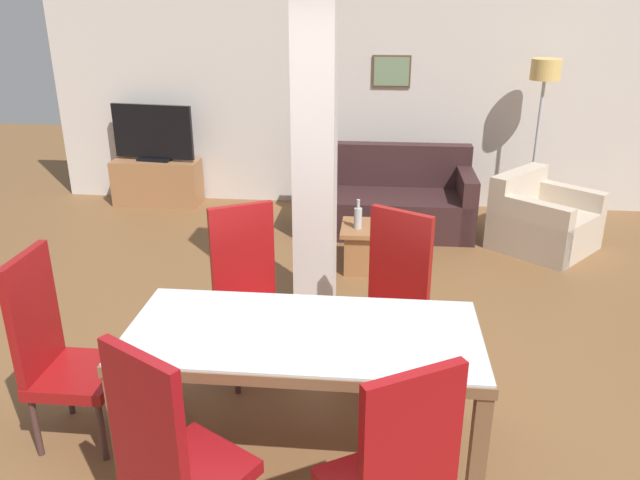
{
  "coord_description": "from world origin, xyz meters",
  "views": [
    {
      "loc": [
        0.37,
        -2.86,
        2.42
      ],
      "look_at": [
        0.0,
        0.92,
        0.92
      ],
      "focal_mm": 35.0,
      "sensor_mm": 36.0,
      "label": 1
    }
  ],
  "objects_px": {
    "coffee_table": "(376,247)",
    "bottle": "(358,217)",
    "dining_table": "(303,355)",
    "dining_chair_far_left": "(249,289)",
    "dining_chair_near_left": "(171,456)",
    "tv_screen": "(153,134)",
    "tv_stand": "(158,182)",
    "dining_chair_head_left": "(58,348)",
    "sofa": "(386,202)",
    "floor_lamp": "(544,86)",
    "dining_chair_near_right": "(394,476)",
    "armchair": "(542,222)",
    "dining_chair_far_right": "(390,297)"
  },
  "relations": [
    {
      "from": "coffee_table",
      "to": "bottle",
      "type": "xyz_separation_m",
      "value": [
        -0.17,
        -0.06,
        0.31
      ]
    },
    {
      "from": "dining_table",
      "to": "dining_chair_far_left",
      "type": "height_order",
      "value": "dining_chair_far_left"
    },
    {
      "from": "dining_chair_near_left",
      "to": "tv_screen",
      "type": "bearing_deg",
      "value": 141.26
    },
    {
      "from": "tv_stand",
      "to": "dining_chair_head_left",
      "type": "bearing_deg",
      "value": -77.5
    },
    {
      "from": "tv_stand",
      "to": "tv_screen",
      "type": "height_order",
      "value": "tv_screen"
    },
    {
      "from": "dining_chair_head_left",
      "to": "coffee_table",
      "type": "xyz_separation_m",
      "value": [
        1.75,
        2.58,
        -0.37
      ]
    },
    {
      "from": "dining_chair_far_left",
      "to": "tv_stand",
      "type": "relative_size",
      "value": 1.09
    },
    {
      "from": "sofa",
      "to": "floor_lamp",
      "type": "bearing_deg",
      "value": -163.3
    },
    {
      "from": "dining_table",
      "to": "dining_chair_near_right",
      "type": "height_order",
      "value": "dining_chair_near_right"
    },
    {
      "from": "dining_chair_near_right",
      "to": "coffee_table",
      "type": "xyz_separation_m",
      "value": [
        -0.11,
        3.4,
        -0.37
      ]
    },
    {
      "from": "dining_chair_near_right",
      "to": "dining_chair_far_left",
      "type": "height_order",
      "value": "same"
    },
    {
      "from": "dining_chair_near_left",
      "to": "dining_chair_head_left",
      "type": "bearing_deg",
      "value": 170.33
    },
    {
      "from": "dining_chair_near_left",
      "to": "armchair",
      "type": "height_order",
      "value": "dining_chair_near_left"
    },
    {
      "from": "bottle",
      "to": "tv_screen",
      "type": "bearing_deg",
      "value": 144.86
    },
    {
      "from": "dining_chair_near_right",
      "to": "dining_chair_far_left",
      "type": "bearing_deg",
      "value": 89.6
    },
    {
      "from": "sofa",
      "to": "coffee_table",
      "type": "relative_size",
      "value": 2.83
    },
    {
      "from": "dining_chair_far_left",
      "to": "floor_lamp",
      "type": "relative_size",
      "value": 0.64
    },
    {
      "from": "dining_chair_near_left",
      "to": "dining_chair_head_left",
      "type": "height_order",
      "value": "same"
    },
    {
      "from": "dining_chair_head_left",
      "to": "floor_lamp",
      "type": "distance_m",
      "value": 5.51
    },
    {
      "from": "sofa",
      "to": "armchair",
      "type": "xyz_separation_m",
      "value": [
        1.57,
        -0.41,
        -0.03
      ]
    },
    {
      "from": "dining_chair_far_left",
      "to": "sofa",
      "type": "distance_m",
      "value": 3.0
    },
    {
      "from": "floor_lamp",
      "to": "armchair",
      "type": "bearing_deg",
      "value": -94.3
    },
    {
      "from": "bottle",
      "to": "tv_screen",
      "type": "height_order",
      "value": "tv_screen"
    },
    {
      "from": "sofa",
      "to": "floor_lamp",
      "type": "height_order",
      "value": "floor_lamp"
    },
    {
      "from": "dining_chair_far_right",
      "to": "bottle",
      "type": "relative_size",
      "value": 4.17
    },
    {
      "from": "dining_chair_near_left",
      "to": "dining_chair_far_left",
      "type": "xyz_separation_m",
      "value": [
        0.0,
        1.63,
        0.0
      ]
    },
    {
      "from": "dining_chair_near_right",
      "to": "tv_screen",
      "type": "relative_size",
      "value": 1.14
    },
    {
      "from": "dining_chair_near_left",
      "to": "dining_chair_far_right",
      "type": "distance_m",
      "value": 1.87
    },
    {
      "from": "dining_chair_far_left",
      "to": "floor_lamp",
      "type": "height_order",
      "value": "floor_lamp"
    },
    {
      "from": "dining_chair_far_right",
      "to": "floor_lamp",
      "type": "distance_m",
      "value": 3.84
    },
    {
      "from": "dining_chair_far_right",
      "to": "sofa",
      "type": "bearing_deg",
      "value": -59.86
    },
    {
      "from": "dining_table",
      "to": "coffee_table",
      "type": "relative_size",
      "value": 2.91
    },
    {
      "from": "dining_chair_far_right",
      "to": "tv_stand",
      "type": "bearing_deg",
      "value": -21.18
    },
    {
      "from": "floor_lamp",
      "to": "dining_chair_head_left",
      "type": "bearing_deg",
      "value": -129.87
    },
    {
      "from": "tv_stand",
      "to": "floor_lamp",
      "type": "distance_m",
      "value": 4.61
    },
    {
      "from": "dining_chair_far_right",
      "to": "floor_lamp",
      "type": "relative_size",
      "value": 0.64
    },
    {
      "from": "dining_chair_far_right",
      "to": "armchair",
      "type": "bearing_deg",
      "value": -92.56
    },
    {
      "from": "dining_chair_far_left",
      "to": "coffee_table",
      "type": "height_order",
      "value": "dining_chair_far_left"
    },
    {
      "from": "dining_chair_far_left",
      "to": "bottle",
      "type": "distance_m",
      "value": 1.81
    },
    {
      "from": "sofa",
      "to": "coffee_table",
      "type": "xyz_separation_m",
      "value": [
        -0.1,
        -1.1,
        -0.09
      ]
    },
    {
      "from": "dining_table",
      "to": "dining_chair_near_right",
      "type": "bearing_deg",
      "value": -59.89
    },
    {
      "from": "dining_chair_near_right",
      "to": "bottle",
      "type": "relative_size",
      "value": 4.17
    },
    {
      "from": "sofa",
      "to": "tv_screen",
      "type": "height_order",
      "value": "tv_screen"
    },
    {
      "from": "dining_chair_near_right",
      "to": "tv_stand",
      "type": "distance_m",
      "value": 5.85
    },
    {
      "from": "dining_chair_far_right",
      "to": "floor_lamp",
      "type": "xyz_separation_m",
      "value": [
        1.63,
        3.35,
        0.92
      ]
    },
    {
      "from": "tv_screen",
      "to": "dining_chair_far_left",
      "type": "bearing_deg",
      "value": 125.74
    },
    {
      "from": "dining_table",
      "to": "coffee_table",
      "type": "bearing_deg",
      "value": 81.99
    },
    {
      "from": "dining_chair_near_left",
      "to": "bottle",
      "type": "relative_size",
      "value": 4.17
    },
    {
      "from": "dining_chair_near_left",
      "to": "dining_chair_near_right",
      "type": "distance_m",
      "value": 0.95
    },
    {
      "from": "sofa",
      "to": "tv_screen",
      "type": "distance_m",
      "value": 2.93
    }
  ]
}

